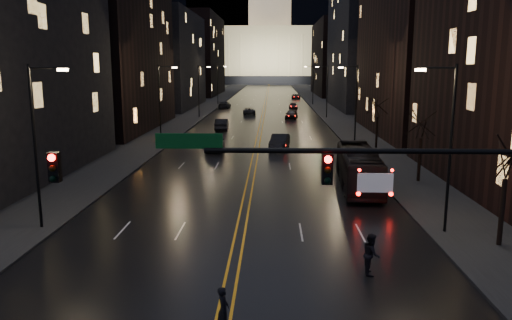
# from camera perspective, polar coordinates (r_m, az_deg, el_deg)

# --- Properties ---
(road) EXTENTS (20.00, 320.00, 0.02)m
(road) POSITION_cam_1_polar(r_m,az_deg,el_deg) (146.22, 1.23, 7.24)
(road) COLOR black
(road) RESTS_ON ground
(sidewalk_left) EXTENTS (8.00, 320.00, 0.16)m
(sidewalk_left) POSITION_cam_1_polar(r_m,az_deg,el_deg) (147.05, -4.28, 7.26)
(sidewalk_left) COLOR black
(sidewalk_left) RESTS_ON ground
(sidewalk_right) EXTENTS (8.00, 320.00, 0.16)m
(sidewalk_right) POSITION_cam_1_polar(r_m,az_deg,el_deg) (146.72, 6.75, 7.20)
(sidewalk_right) COLOR black
(sidewalk_right) RESTS_ON ground
(center_line) EXTENTS (0.62, 320.00, 0.01)m
(center_line) POSITION_cam_1_polar(r_m,az_deg,el_deg) (146.22, 1.23, 7.24)
(center_line) COLOR orange
(center_line) RESTS_ON road
(building_left_mid) EXTENTS (12.00, 30.00, 28.00)m
(building_left_mid) POSITION_cam_1_polar(r_m,az_deg,el_deg) (73.71, -16.58, 14.26)
(building_left_mid) COLOR black
(building_left_mid) RESTS_ON ground
(building_left_far) EXTENTS (12.00, 34.00, 20.00)m
(building_left_far) POSITION_cam_1_polar(r_m,az_deg,el_deg) (110.31, -10.18, 11.13)
(building_left_far) COLOR black
(building_left_far) RESTS_ON ground
(building_left_dist) EXTENTS (12.00, 40.00, 24.00)m
(building_left_dist) POSITION_cam_1_polar(r_m,az_deg,el_deg) (157.61, -6.53, 11.78)
(building_left_dist) COLOR black
(building_left_dist) RESTS_ON ground
(building_right_mid) EXTENTS (12.00, 34.00, 26.00)m
(building_right_mid) POSITION_cam_1_polar(r_m,az_deg,el_deg) (109.73, 12.32, 12.62)
(building_right_mid) COLOR black
(building_right_mid) RESTS_ON ground
(building_right_dist) EXTENTS (12.00, 40.00, 22.00)m
(building_right_dist) POSITION_cam_1_polar(r_m,az_deg,el_deg) (157.14, 9.12, 11.36)
(building_right_dist) COLOR black
(building_right_dist) RESTS_ON ground
(capitol) EXTENTS (90.00, 50.00, 58.50)m
(capitol) POSITION_cam_1_polar(r_m,az_deg,el_deg) (266.07, 1.56, 12.50)
(capitol) COLOR black
(capitol) RESTS_ON ground
(traffic_signal) EXTENTS (17.29, 0.45, 7.00)m
(traffic_signal) POSITION_cam_1_polar(r_m,az_deg,el_deg) (16.91, 16.24, -2.70)
(traffic_signal) COLOR black
(traffic_signal) RESTS_ON ground
(streetlamp_right_near) EXTENTS (2.13, 0.25, 9.00)m
(streetlamp_right_near) POSITION_cam_1_polar(r_m,az_deg,el_deg) (27.76, 21.04, 2.10)
(streetlamp_right_near) COLOR black
(streetlamp_right_near) RESTS_ON ground
(streetlamp_left_near) EXTENTS (2.13, 0.25, 9.00)m
(streetlamp_left_near) POSITION_cam_1_polar(r_m,az_deg,el_deg) (29.05, -23.67, 2.26)
(streetlamp_left_near) COLOR black
(streetlamp_left_near) RESTS_ON ground
(streetlamp_right_mid) EXTENTS (2.13, 0.25, 9.00)m
(streetlamp_right_mid) POSITION_cam_1_polar(r_m,az_deg,el_deg) (56.80, 11.19, 6.67)
(streetlamp_right_mid) COLOR black
(streetlamp_right_mid) RESTS_ON ground
(streetlamp_left_mid) EXTENTS (2.13, 0.25, 9.00)m
(streetlamp_left_mid) POSITION_cam_1_polar(r_m,az_deg,el_deg) (57.45, -10.77, 6.73)
(streetlamp_left_mid) COLOR black
(streetlamp_left_mid) RESTS_ON ground
(streetlamp_right_far) EXTENTS (2.13, 0.25, 9.00)m
(streetlamp_right_far) POSITION_cam_1_polar(r_m,az_deg,el_deg) (86.50, 8.01, 8.09)
(streetlamp_right_far) COLOR black
(streetlamp_right_far) RESTS_ON ground
(streetlamp_left_far) EXTENTS (2.13, 0.25, 9.00)m
(streetlamp_left_far) POSITION_cam_1_polar(r_m,az_deg,el_deg) (86.93, -6.46, 8.14)
(streetlamp_left_far) COLOR black
(streetlamp_left_far) RESTS_ON ground
(streetlamp_right_dist) EXTENTS (2.13, 0.25, 9.00)m
(streetlamp_right_dist) POSITION_cam_1_polar(r_m,az_deg,el_deg) (116.36, 6.46, 8.78)
(streetlamp_right_dist) COLOR black
(streetlamp_right_dist) RESTS_ON ground
(streetlamp_left_dist) EXTENTS (2.13, 0.25, 9.00)m
(streetlamp_left_dist) POSITION_cam_1_polar(r_m,az_deg,el_deg) (116.68, -4.32, 8.82)
(streetlamp_left_dist) COLOR black
(streetlamp_left_dist) RESTS_ON ground
(tree_right_near) EXTENTS (2.40, 2.40, 6.65)m
(tree_right_near) POSITION_cam_1_polar(r_m,az_deg,el_deg) (26.83, 26.76, 0.18)
(tree_right_near) COLOR black
(tree_right_near) RESTS_ON ground
(tree_right_mid) EXTENTS (2.40, 2.40, 6.65)m
(tree_right_mid) POSITION_cam_1_polar(r_m,az_deg,el_deg) (39.83, 18.40, 3.87)
(tree_right_mid) COLOR black
(tree_right_mid) RESTS_ON ground
(tree_right_far) EXTENTS (2.40, 2.40, 6.65)m
(tree_right_far) POSITION_cam_1_polar(r_m,az_deg,el_deg) (55.28, 13.75, 5.88)
(tree_right_far) COLOR black
(tree_right_far) RESTS_ON ground
(bus) EXTENTS (3.15, 10.85, 2.99)m
(bus) POSITION_cam_1_polar(r_m,az_deg,el_deg) (37.45, 11.64, -0.91)
(bus) COLOR black
(bus) RESTS_ON ground
(oncoming_car_a) EXTENTS (2.38, 5.08, 1.68)m
(oncoming_car_a) POSITION_cam_1_polar(r_m,az_deg,el_deg) (53.15, -4.72, 1.96)
(oncoming_car_a) COLOR black
(oncoming_car_a) RESTS_ON ground
(oncoming_car_b) EXTENTS (1.91, 5.02, 1.63)m
(oncoming_car_b) POSITION_cam_1_polar(r_m,az_deg,el_deg) (70.24, -3.92, 4.09)
(oncoming_car_b) COLOR black
(oncoming_car_b) RESTS_ON ground
(oncoming_car_c) EXTENTS (2.57, 4.85, 1.30)m
(oncoming_car_c) POSITION_cam_1_polar(r_m,az_deg,el_deg) (92.59, -0.79, 5.61)
(oncoming_car_c) COLOR black
(oncoming_car_c) RESTS_ON ground
(oncoming_car_d) EXTENTS (2.41, 5.46, 1.56)m
(oncoming_car_d) POSITION_cam_1_polar(r_m,az_deg,el_deg) (106.84, -3.62, 6.34)
(oncoming_car_d) COLOR black
(oncoming_car_d) RESTS_ON ground
(receding_car_a) EXTENTS (2.42, 5.20, 1.65)m
(receding_car_a) POSITION_cam_1_polar(r_m,az_deg,el_deg) (54.01, 2.71, 2.11)
(receding_car_a) COLOR black
(receding_car_a) RESTS_ON ground
(receding_car_b) EXTENTS (2.51, 4.90, 1.60)m
(receding_car_b) POSITION_cam_1_polar(r_m,az_deg,el_deg) (84.98, 4.06, 5.22)
(receding_car_b) COLOR black
(receding_car_b) RESTS_ON ground
(receding_car_c) EXTENTS (1.80, 4.40, 1.28)m
(receding_car_c) POSITION_cam_1_polar(r_m,az_deg,el_deg) (104.71, 4.27, 6.17)
(receding_car_c) COLOR black
(receding_car_c) RESTS_ON ground
(receding_car_d) EXTENTS (2.33, 4.96, 1.37)m
(receding_car_d) POSITION_cam_1_polar(r_m,az_deg,el_deg) (137.28, 4.58, 7.26)
(receding_car_d) COLOR black
(receding_car_d) RESTS_ON ground
(pedestrian_a) EXTENTS (0.42, 0.61, 1.62)m
(pedestrian_a) POSITION_cam_1_polar(r_m,az_deg,el_deg) (17.58, -3.75, -16.72)
(pedestrian_a) COLOR black
(pedestrian_a) RESTS_ON ground
(pedestrian_b) EXTENTS (0.54, 0.92, 1.82)m
(pedestrian_b) POSITION_cam_1_polar(r_m,az_deg,el_deg) (22.46, 13.04, -10.42)
(pedestrian_b) COLOR black
(pedestrian_b) RESTS_ON ground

